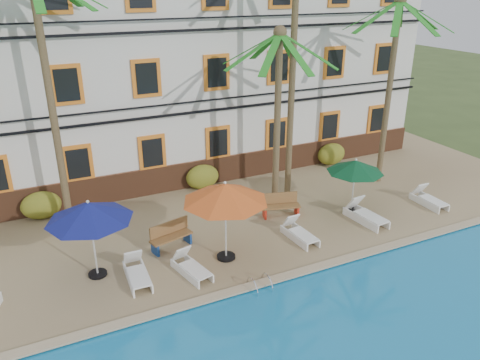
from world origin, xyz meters
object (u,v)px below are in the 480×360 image
lounger_c (191,267)px  lounger_f (428,199)px  palm_e (392,67)px  lounger_d (299,233)px  lounger_e (365,214)px  palm_c (278,94)px  palm_b (46,71)px  pool_ladder (260,287)px  bench_right (280,204)px  umbrella_red (225,193)px  lounger_b (137,273)px  bench_left (170,235)px  umbrella_blue (89,212)px  palm_d (294,42)px  umbrella_green (355,167)px

lounger_c → lounger_f: 10.57m
palm_e → lounger_d: (-6.19, -2.99, -4.95)m
palm_e → lounger_e: palm_e is taller
lounger_d → palm_c: bearing=77.3°
lounger_c → lounger_e: bearing=3.5°
palm_b → pool_ladder: palm_b is taller
lounger_d → bench_right: bearing=80.3°
lounger_e → bench_right: bench_right is taller
lounger_f → pool_ladder: 9.16m
bench_right → pool_ladder: size_ratio=2.11×
umbrella_red → lounger_d: 3.56m
lounger_f → pool_ladder: (-8.92, -2.04, -0.25)m
pool_ladder → lounger_e: bearing=19.6°
palm_c → pool_ladder: bearing=-123.8°
lounger_c → bench_right: size_ratio=1.09×
palm_c → lounger_c: 7.35m
lounger_b → bench_left: size_ratio=1.10×
umbrella_red → umbrella_blue: bearing=168.5°
umbrella_blue → lounger_c: bearing=-23.9°
lounger_c → bench_right: bench_right is taller
lounger_f → bench_left: bench_left is taller
palm_e → umbrella_blue: (-13.10, -2.19, -2.98)m
lounger_d → bench_right: size_ratio=1.07×
lounger_c → lounger_e: size_ratio=0.90×
palm_e → lounger_d: bearing=-154.2°
palm_e → bench_left: palm_e is taller
bench_right → lounger_e: bearing=-34.2°
lounger_c → palm_e: bearing=18.0°
palm_e → umbrella_red: 9.95m
palm_d → lounger_f: bearing=-36.9°
umbrella_blue → bench_right: umbrella_blue is taller
bench_left → lounger_e: bearing=-10.6°
palm_b → umbrella_red: (4.41, -4.39, -3.43)m
lounger_b → lounger_e: lounger_e is taller
lounger_f → bench_left: 10.73m
bench_left → lounger_d: bearing=-18.4°
palm_d → lounger_c: size_ratio=5.94×
umbrella_blue → bench_right: bearing=8.6°
umbrella_red → lounger_c: umbrella_red is taller
umbrella_red → umbrella_green: (5.98, 1.05, -0.48)m
umbrella_green → lounger_b: size_ratio=1.29×
umbrella_green → lounger_d: (-3.11, -1.03, -1.65)m
palm_d → bench_right: 6.30m
palm_b → pool_ladder: (4.68, -6.30, -5.80)m
lounger_c → lounger_d: lounger_d is taller
palm_e → umbrella_green: palm_e is taller
palm_c → lounger_e: (2.35, -2.88, -4.32)m
umbrella_blue → lounger_c: size_ratio=1.51×
palm_e → lounger_c: bearing=-162.0°
palm_e → pool_ladder: bearing=-150.7°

